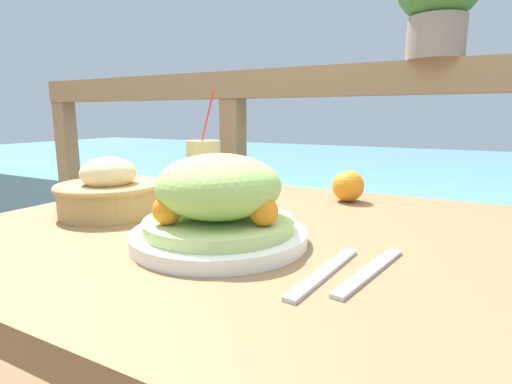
{
  "coord_description": "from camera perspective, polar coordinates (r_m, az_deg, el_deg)",
  "views": [
    {
      "loc": [
        0.3,
        -0.57,
        0.94
      ],
      "look_at": [
        -0.01,
        -0.0,
        0.82
      ],
      "focal_mm": 28.0,
      "sensor_mm": 36.0,
      "label": 1
    }
  ],
  "objects": [
    {
      "name": "orange_near_basket",
      "position": [
        0.89,
        13.02,
        0.83
      ],
      "size": [
        0.07,
        0.07,
        0.07
      ],
      "color": "orange",
      "rests_on": "patio_table"
    },
    {
      "name": "knife",
      "position": [
        0.5,
        16.01,
        -10.8
      ],
      "size": [
        0.05,
        0.18,
        0.0
      ],
      "color": "silver",
      "rests_on": "patio_table"
    },
    {
      "name": "railing_fence",
      "position": [
        1.27,
        14.56,
        3.04
      ],
      "size": [
        2.8,
        0.08,
        1.09
      ],
      "color": "#937551",
      "rests_on": "ground_plane"
    },
    {
      "name": "drink_glass",
      "position": [
        0.97,
        -7.5,
        3.65
      ],
      "size": [
        0.08,
        0.08,
        0.24
      ],
      "color": "#DBCC7F",
      "rests_on": "patio_table"
    },
    {
      "name": "sea_backdrop",
      "position": [
        3.8,
        23.33,
        -0.44
      ],
      "size": [
        12.0,
        4.0,
        0.5
      ],
      "color": "#568EA8",
      "rests_on": "ground_plane"
    },
    {
      "name": "patio_table",
      "position": [
        0.71,
        0.87,
        -14.06
      ],
      "size": [
        0.98,
        0.78,
        0.76
      ],
      "color": "olive",
      "rests_on": "ground_plane"
    },
    {
      "name": "fork",
      "position": [
        0.49,
        9.78,
        -11.19
      ],
      "size": [
        0.03,
        0.18,
        0.0
      ],
      "color": "silver",
      "rests_on": "patio_table"
    },
    {
      "name": "bread_basket",
      "position": [
        0.81,
        -20.2,
        0.07
      ],
      "size": [
        0.2,
        0.2,
        0.11
      ],
      "color": "tan",
      "rests_on": "patio_table"
    },
    {
      "name": "salad_plate",
      "position": [
        0.58,
        -5.32,
        -1.89
      ],
      "size": [
        0.26,
        0.26,
        0.13
      ],
      "color": "white",
      "rests_on": "patio_table"
    }
  ]
}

